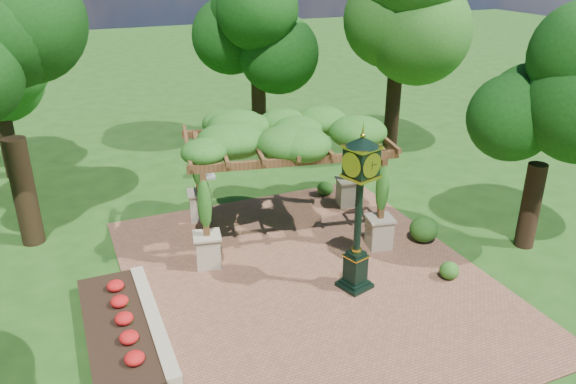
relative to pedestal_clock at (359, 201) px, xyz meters
name	(u,v)px	position (x,y,z in m)	size (l,w,h in m)	color
ground	(323,297)	(-1.03, -0.08, -2.75)	(120.00, 120.00, 0.00)	#1E4714
brick_plaza	(308,279)	(-1.03, 0.92, -2.73)	(10.00, 12.00, 0.04)	brown
border_wall	(153,321)	(-5.63, 0.42, -2.55)	(0.35, 5.00, 0.40)	#C6B793
flower_bed	(117,330)	(-6.53, 0.42, -2.57)	(1.50, 5.00, 0.36)	red
pedestal_clock	(359,201)	(0.00, 0.00, 0.00)	(1.12, 1.12, 4.59)	black
pergola	(285,141)	(-0.51, 3.90, 0.54)	(7.00, 5.11, 4.00)	#B9AC8A
sundial	(208,168)	(-1.56, 9.75, -2.30)	(0.65, 0.65, 1.02)	gray
shrub_front	(449,270)	(2.76, -0.69, -2.45)	(0.57, 0.57, 0.51)	#285D1A
shrub_mid	(424,229)	(3.43, 1.51, -2.29)	(0.93, 0.93, 0.84)	#225116
shrub_back	(325,188)	(2.13, 6.12, -2.42)	(0.63, 0.63, 0.57)	#245A1A
tree_north	(257,33)	(2.21, 13.64, 2.52)	(4.07, 4.07, 7.70)	#352415
tree_east_far	(400,7)	(7.37, 9.68, 3.82)	(4.50, 4.50, 9.55)	black
tree_east_near	(552,95)	(6.32, 0.01, 2.26)	(3.32, 3.32, 7.33)	#341F15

